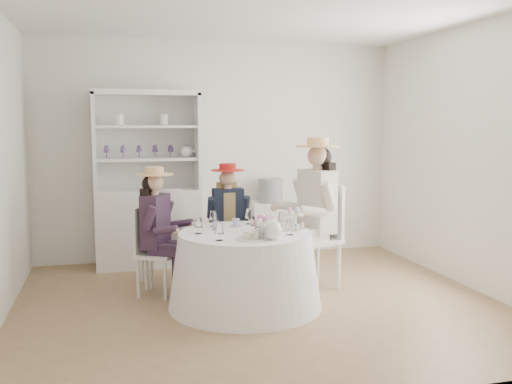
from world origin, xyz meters
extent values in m
plane|color=olive|center=(0.00, 0.00, 0.00)|extent=(4.50, 4.50, 0.00)
plane|color=white|center=(0.00, 0.00, 2.70)|extent=(4.50, 4.50, 0.00)
plane|color=white|center=(0.00, 2.00, 1.35)|extent=(4.50, 0.00, 4.50)
plane|color=white|center=(0.00, -2.00, 1.35)|extent=(4.50, 0.00, 4.50)
plane|color=white|center=(2.25, 0.00, 1.35)|extent=(0.00, 4.50, 4.50)
cone|color=white|center=(-0.14, -0.05, 0.34)|extent=(1.42, 1.42, 0.68)
cylinder|color=white|center=(-0.14, -0.05, 0.69)|extent=(1.22, 1.22, 0.02)
cube|color=silver|center=(-0.90, 1.72, 0.46)|extent=(1.27, 0.62, 0.92)
cube|color=silver|center=(-0.90, 1.92, 1.48)|extent=(1.22, 0.20, 1.12)
cube|color=silver|center=(-0.90, 1.72, 2.04)|extent=(1.27, 0.62, 0.06)
cube|color=silver|center=(-1.49, 1.72, 1.48)|extent=(0.10, 0.46, 1.12)
cube|color=silver|center=(-0.31, 1.72, 1.48)|extent=(0.10, 0.46, 1.12)
cube|color=silver|center=(-0.90, 1.72, 1.28)|extent=(1.19, 0.56, 0.03)
cube|color=silver|center=(-0.90, 1.72, 1.65)|extent=(1.19, 0.56, 0.03)
sphere|color=white|center=(-0.44, 1.72, 1.36)|extent=(0.14, 0.14, 0.14)
cube|color=silver|center=(0.61, 1.75, 0.35)|extent=(0.51, 0.51, 0.70)
cylinder|color=black|center=(0.61, 1.75, 0.86)|extent=(0.36, 0.36, 0.30)
cube|color=silver|center=(-0.90, 0.51, 0.41)|extent=(0.49, 0.49, 0.04)
cylinder|color=silver|center=(-0.85, 0.31, 0.20)|extent=(0.03, 0.03, 0.40)
cylinder|color=silver|center=(-0.70, 0.56, 0.20)|extent=(0.03, 0.03, 0.40)
cylinder|color=silver|center=(-1.09, 0.46, 0.20)|extent=(0.03, 0.03, 0.40)
cylinder|color=silver|center=(-0.95, 0.71, 0.20)|extent=(0.03, 0.03, 0.40)
cube|color=silver|center=(-1.04, 0.59, 0.65)|extent=(0.20, 0.31, 0.45)
cube|color=black|center=(-0.91, 0.52, 0.74)|extent=(0.32, 0.37, 0.52)
cube|color=black|center=(-0.84, 0.38, 0.48)|extent=(0.32, 0.26, 0.11)
cylinder|color=black|center=(-0.74, 0.32, 0.21)|extent=(0.09, 0.09, 0.42)
cylinder|color=black|center=(-0.98, 0.34, 0.80)|extent=(0.18, 0.15, 0.25)
cube|color=black|center=(-0.76, 0.52, 0.48)|extent=(0.32, 0.26, 0.11)
cylinder|color=black|center=(-0.65, 0.46, 0.21)|extent=(0.09, 0.09, 0.42)
cylinder|color=black|center=(-0.79, 0.66, 0.80)|extent=(0.18, 0.15, 0.25)
cylinder|color=#D8A889|center=(-0.91, 0.52, 1.02)|extent=(0.08, 0.08, 0.07)
sphere|color=#D8A889|center=(-0.91, 0.52, 1.12)|extent=(0.17, 0.17, 0.17)
sphere|color=black|center=(-0.95, 0.54, 1.11)|extent=(0.17, 0.17, 0.17)
cube|color=black|center=(-0.97, 0.56, 0.89)|extent=(0.17, 0.22, 0.34)
cylinder|color=#DEAB6C|center=(-0.91, 0.52, 1.20)|extent=(0.36, 0.36, 0.01)
cylinder|color=#DEAB6C|center=(-0.91, 0.52, 1.24)|extent=(0.18, 0.18, 0.07)
cube|color=silver|center=(-0.11, 0.88, 0.40)|extent=(0.36, 0.36, 0.04)
cylinder|color=silver|center=(-0.25, 0.74, 0.20)|extent=(0.03, 0.03, 0.39)
cylinder|color=silver|center=(0.04, 0.74, 0.20)|extent=(0.03, 0.03, 0.39)
cylinder|color=silver|center=(-0.25, 1.03, 0.20)|extent=(0.03, 0.03, 0.39)
cylinder|color=silver|center=(0.04, 1.03, 0.20)|extent=(0.03, 0.03, 0.39)
cube|color=silver|center=(-0.11, 1.05, 0.65)|extent=(0.34, 0.03, 0.45)
cube|color=black|center=(-0.11, 0.90, 0.74)|extent=(0.32, 0.18, 0.52)
cube|color=tan|center=(-0.11, 0.90, 0.74)|extent=(0.13, 0.20, 0.45)
cube|color=black|center=(-0.19, 0.78, 0.48)|extent=(0.12, 0.31, 0.11)
cylinder|color=black|center=(-0.19, 0.65, 0.21)|extent=(0.09, 0.09, 0.41)
cylinder|color=black|center=(-0.29, 0.87, 0.80)|extent=(0.08, 0.16, 0.25)
cube|color=black|center=(-0.03, 0.78, 0.48)|extent=(0.12, 0.31, 0.11)
cylinder|color=black|center=(-0.03, 0.65, 0.21)|extent=(0.09, 0.09, 0.41)
cylinder|color=black|center=(0.08, 0.87, 0.80)|extent=(0.08, 0.16, 0.25)
cylinder|color=#D8A889|center=(-0.11, 0.90, 1.01)|extent=(0.08, 0.08, 0.07)
sphere|color=#D8A889|center=(-0.11, 0.90, 1.11)|extent=(0.17, 0.17, 0.17)
sphere|color=tan|center=(-0.11, 0.94, 1.10)|extent=(0.17, 0.17, 0.17)
cube|color=tan|center=(-0.11, 0.97, 0.89)|extent=(0.22, 0.07, 0.34)
cylinder|color=red|center=(-0.11, 0.90, 1.19)|extent=(0.36, 0.36, 0.01)
cylinder|color=red|center=(-0.11, 0.90, 1.23)|extent=(0.18, 0.18, 0.07)
cube|color=silver|center=(0.70, 0.37, 0.50)|extent=(0.55, 0.55, 0.04)
cylinder|color=silver|center=(0.47, 0.48, 0.24)|extent=(0.04, 0.04, 0.48)
cylinder|color=silver|center=(0.58, 0.15, 0.24)|extent=(0.04, 0.04, 0.48)
cylinder|color=silver|center=(0.81, 0.59, 0.24)|extent=(0.04, 0.04, 0.48)
cylinder|color=silver|center=(0.92, 0.25, 0.24)|extent=(0.04, 0.04, 0.48)
cube|color=silver|center=(0.88, 0.43, 0.79)|extent=(0.16, 0.41, 0.55)
cube|color=beige|center=(0.72, 0.37, 0.90)|extent=(0.33, 0.44, 0.64)
cube|color=beige|center=(0.54, 0.42, 0.58)|extent=(0.40, 0.25, 0.13)
cylinder|color=beige|center=(0.39, 0.38, 0.25)|extent=(0.11, 0.11, 0.51)
cylinder|color=beige|center=(0.61, 0.58, 0.98)|extent=(0.21, 0.15, 0.30)
cube|color=beige|center=(0.60, 0.23, 0.58)|extent=(0.40, 0.25, 0.13)
cylinder|color=beige|center=(0.45, 0.19, 0.25)|extent=(0.11, 0.11, 0.51)
cylinder|color=beige|center=(0.74, 0.14, 0.98)|extent=(0.21, 0.15, 0.30)
cylinder|color=#D8A889|center=(0.72, 0.37, 1.24)|extent=(0.10, 0.10, 0.09)
sphere|color=#D8A889|center=(0.72, 0.37, 1.36)|extent=(0.21, 0.21, 0.21)
sphere|color=black|center=(0.76, 0.39, 1.35)|extent=(0.21, 0.21, 0.21)
cube|color=black|center=(0.80, 0.40, 1.09)|extent=(0.16, 0.28, 0.42)
cylinder|color=#DEAB6C|center=(0.72, 0.37, 1.46)|extent=(0.44, 0.44, 0.01)
cylinder|color=#DEAB6C|center=(0.72, 0.37, 1.51)|extent=(0.22, 0.22, 0.09)
cube|color=silver|center=(-0.84, 0.88, 0.48)|extent=(0.45, 0.45, 0.04)
cylinder|color=silver|center=(-0.68, 1.06, 0.23)|extent=(0.04, 0.04, 0.47)
cylinder|color=silver|center=(-1.02, 1.04, 0.23)|extent=(0.04, 0.04, 0.47)
cylinder|color=silver|center=(-0.66, 0.72, 0.23)|extent=(0.04, 0.04, 0.47)
cylinder|color=silver|center=(-1.00, 0.70, 0.23)|extent=(0.04, 0.04, 0.47)
cube|color=silver|center=(-0.83, 0.69, 0.77)|extent=(0.41, 0.06, 0.53)
imported|color=white|center=(-0.37, 0.13, 0.73)|extent=(0.11, 0.11, 0.07)
imported|color=white|center=(-0.17, 0.24, 0.74)|extent=(0.10, 0.10, 0.07)
imported|color=white|center=(0.10, 0.02, 0.73)|extent=(0.08, 0.08, 0.06)
imported|color=white|center=(0.05, -0.14, 0.72)|extent=(0.20, 0.20, 0.05)
sphere|color=pink|center=(0.11, -0.09, 0.80)|extent=(0.08, 0.08, 0.08)
sphere|color=white|center=(0.10, -0.06, 0.80)|extent=(0.08, 0.08, 0.08)
sphere|color=pink|center=(0.07, -0.03, 0.80)|extent=(0.08, 0.08, 0.08)
sphere|color=white|center=(0.03, -0.03, 0.80)|extent=(0.08, 0.08, 0.08)
sphere|color=pink|center=(0.00, -0.04, 0.80)|extent=(0.08, 0.08, 0.08)
sphere|color=white|center=(-0.02, -0.07, 0.80)|extent=(0.08, 0.08, 0.08)
sphere|color=pink|center=(-0.02, -0.11, 0.80)|extent=(0.08, 0.08, 0.08)
sphere|color=white|center=(0.00, -0.14, 0.80)|extent=(0.08, 0.08, 0.08)
sphere|color=pink|center=(0.03, -0.16, 0.80)|extent=(0.08, 0.08, 0.08)
sphere|color=white|center=(0.07, -0.15, 0.80)|extent=(0.08, 0.08, 0.08)
sphere|color=pink|center=(0.10, -0.13, 0.80)|extent=(0.08, 0.08, 0.08)
sphere|color=white|center=(0.00, -0.41, 0.78)|extent=(0.18, 0.18, 0.18)
cylinder|color=white|center=(0.12, -0.41, 0.79)|extent=(0.11, 0.03, 0.09)
cylinder|color=white|center=(0.00, -0.41, 0.87)|extent=(0.04, 0.04, 0.02)
cylinder|color=white|center=(-0.16, -0.38, 0.71)|extent=(0.28, 0.28, 0.01)
cube|color=beige|center=(-0.22, -0.40, 0.73)|extent=(0.06, 0.04, 0.03)
cube|color=beige|center=(-0.16, -0.38, 0.74)|extent=(0.07, 0.06, 0.03)
cube|color=beige|center=(-0.11, -0.36, 0.73)|extent=(0.08, 0.07, 0.03)
cube|color=beige|center=(-0.18, -0.34, 0.74)|extent=(0.08, 0.08, 0.03)
cube|color=beige|center=(-0.13, -0.42, 0.73)|extent=(0.07, 0.08, 0.03)
cylinder|color=white|center=(0.33, -0.06, 0.71)|extent=(0.22, 0.22, 0.01)
cylinder|color=white|center=(0.33, -0.06, 0.77)|extent=(0.02, 0.02, 0.15)
cylinder|color=white|center=(0.33, -0.06, 0.85)|extent=(0.17, 0.17, 0.01)
camera|label=1|loc=(-1.33, -5.06, 1.70)|focal=40.00mm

